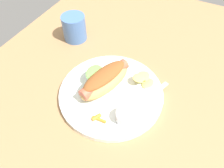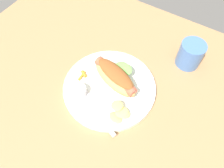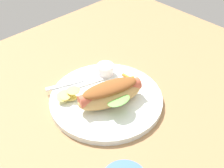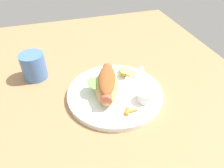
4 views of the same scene
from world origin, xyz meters
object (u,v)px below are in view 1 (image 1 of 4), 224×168
Objects in this scene: plate at (111,93)px; knife at (139,98)px; fork at (147,99)px; carrot_garnish at (98,118)px; drinking_cup at (74,28)px; hot_dog at (105,79)px; chips_pile at (143,79)px; sauce_ramekin at (125,116)px.

knife reaches higher than plate.
fork reaches higher than plate.
drinking_cup is (26.33, 24.06, 2.38)cm from carrot_garnish.
hot_dog is 4.57× the size of carrot_garnish.
plate is 7.31× the size of carrot_garnish.
chips_pile is at bearing 29.02° from knife.
sauce_ramekin reaches higher than knife.
fork is at bearing -67.32° from hot_dog.
sauce_ramekin is at bearing -177.35° from fork.
hot_dog reaches higher than knife.
hot_dog reaches higher than carrot_garnish.
drinking_cup reaches higher than hot_dog.
fork is at bearing -148.49° from chips_pile.
carrot_garnish is 35.75cm from drinking_cup.
hot_dog is 10.50cm from knife.
drinking_cup is (9.49, 29.39, 1.63)cm from chips_pile.
plate is at bearing 139.09° from chips_pile.
knife is at bearing -31.62° from carrot_garnish.
carrot_garnish reaches higher than plate.
knife is 12.61cm from carrot_garnish.
carrot_garnish is at bearing 163.28° from fork.
chips_pile is at bearing -17.56° from carrot_garnish.
drinking_cup reaches higher than sauce_ramekin.
chips_pile reaches higher than fork.
plate is 3.27× the size of drinking_cup.
sauce_ramekin is 1.16× the size of carrot_garnish.
knife is at bearing 125.04° from fork.
sauce_ramekin is 0.32× the size of knife.
fork is 1.76× the size of drinking_cup.
chips_pile is 0.80× the size of drinking_cup.
hot_dog is at bearing 53.16° from sauce_ramekin.
plate is at bearing -89.81° from hot_dog.
plate is 9.83cm from sauce_ramekin.
hot_dog reaches higher than chips_pile.
chips_pile is (6.74, -8.77, -1.96)cm from hot_dog.
carrot_garnish is (-11.27, 8.74, 0.25)cm from fork.
carrot_garnish is (-3.02, 5.99, -1.09)cm from sauce_ramekin.
hot_dog is at bearing 127.54° from chips_pile.
drinking_cup is (15.59, 30.67, 2.65)cm from knife.
drinking_cup is (23.30, 30.06, 1.29)cm from sauce_ramekin.
knife is at bearing -69.16° from hot_dog.
hot_dog is at bearing 116.57° from fork.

